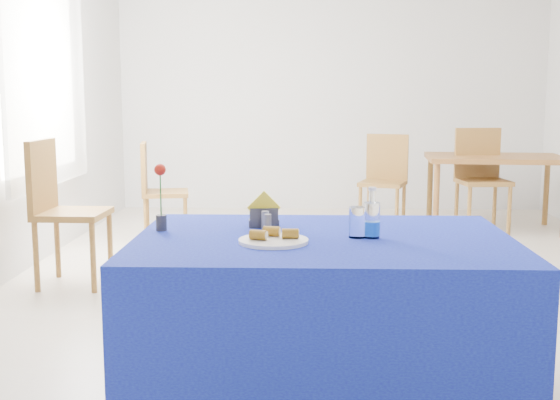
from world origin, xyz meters
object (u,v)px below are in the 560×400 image
at_px(chair_bg_left, 385,175).
at_px(chair_bg_right, 480,172).
at_px(chair_win_a, 59,202).
at_px(chair_win_b, 156,185).
at_px(water_bottle, 372,221).
at_px(blue_table, 323,323).
at_px(plate, 273,241).
at_px(oak_table, 495,163).

bearing_deg(chair_bg_left, chair_bg_right, 11.36).
height_order(chair_win_a, chair_win_b, chair_win_a).
relative_size(water_bottle, chair_win_a, 0.21).
distance_m(blue_table, chair_win_a, 2.68).
bearing_deg(blue_table, plate, -148.92).
height_order(plate, water_bottle, water_bottle).
relative_size(water_bottle, oak_table, 0.15).
bearing_deg(chair_win_b, oak_table, -87.73).
height_order(chair_bg_left, chair_bg_right, chair_bg_right).
xyz_separation_m(blue_table, water_bottle, (0.20, -0.01, 0.45)).
height_order(water_bottle, chair_bg_right, chair_bg_right).
bearing_deg(chair_bg_left, water_bottle, -78.89).
bearing_deg(plate, water_bottle, 16.01).
height_order(blue_table, water_bottle, water_bottle).
bearing_deg(chair_bg_left, blue_table, -81.60).
distance_m(water_bottle, chair_win_b, 3.82).
height_order(chair_bg_left, chair_win_b, chair_bg_left).
distance_m(chair_bg_left, chair_win_a, 3.42).
distance_m(blue_table, chair_win_b, 3.72).
bearing_deg(plate, blue_table, 31.08).
relative_size(oak_table, chair_win_a, 1.34).
distance_m(chair_bg_right, chair_win_a, 4.10).
xyz_separation_m(oak_table, chair_bg_right, (-0.16, -0.06, -0.08)).
height_order(blue_table, chair_bg_right, chair_bg_right).
bearing_deg(chair_bg_right, chair_win_a, -153.97).
xyz_separation_m(chair_bg_left, chair_win_a, (-2.57, -2.25, 0.05)).
bearing_deg(water_bottle, plate, -163.99).
bearing_deg(chair_bg_left, chair_win_a, -120.26).
bearing_deg(chair_win_a, water_bottle, -132.78).
bearing_deg(plate, oak_table, 64.43).
bearing_deg(chair_win_a, chair_bg_left, -47.52).
xyz_separation_m(plate, chair_win_b, (-1.23, 3.55, -0.23)).
bearing_deg(chair_win_a, plate, -140.86).
bearing_deg(chair_win_a, oak_table, -57.78).
bearing_deg(chair_bg_left, chair_win_b, -142.07).
height_order(chair_bg_right, chair_win_b, chair_bg_right).
height_order(oak_table, chair_win_a, chair_win_a).
distance_m(plate, blue_table, 0.46).
height_order(blue_table, chair_bg_left, chair_bg_left).
relative_size(chair_win_a, chair_win_b, 1.13).
distance_m(oak_table, chair_bg_right, 0.19).
distance_m(water_bottle, oak_table, 4.47).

